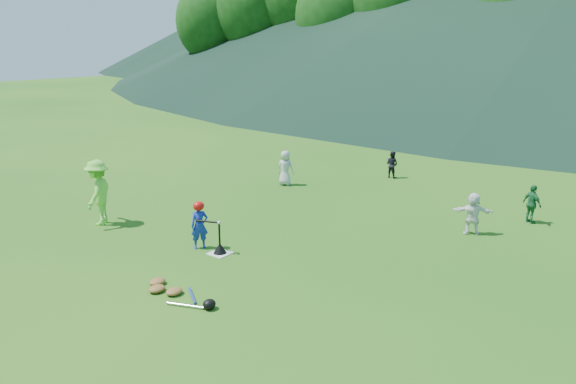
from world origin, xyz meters
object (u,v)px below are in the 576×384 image
object	(u,v)px
adult_coach	(98,192)
equipment_pile	(174,292)
batter_child	(199,226)
fielder_a	(285,168)
fielder_c	(532,204)
batting_tee	(220,248)
fielder_d	(473,213)
home_plate	(220,253)
fielder_b	(392,164)

from	to	relation	value
adult_coach	equipment_pile	world-z (taller)	adult_coach
batter_child	fielder_a	world-z (taller)	fielder_a
fielder_a	fielder_c	world-z (taller)	fielder_a
adult_coach	fielder_a	size ratio (longest dim) A/B	1.47
fielder_c	fielder_a	bearing A→B (deg)	37.76
batter_child	batting_tee	world-z (taller)	batter_child
fielder_c	batting_tee	distance (m)	8.19
batting_tee	batter_child	bearing A→B (deg)	-178.66
fielder_c	fielder_d	size ratio (longest dim) A/B	0.97
home_plate	equipment_pile	world-z (taller)	equipment_pile
fielder_b	equipment_pile	size ratio (longest dim) A/B	0.52
adult_coach	equipment_pile	distance (m)	5.10
adult_coach	batting_tee	world-z (taller)	adult_coach
batter_child	equipment_pile	world-z (taller)	batter_child
fielder_d	batting_tee	bearing A→B (deg)	24.06
equipment_pile	home_plate	bearing A→B (deg)	111.03
fielder_b	fielder_d	bearing A→B (deg)	139.13
fielder_d	fielder_b	bearing A→B (deg)	-69.68
adult_coach	equipment_pile	size ratio (longest dim) A/B	0.94
equipment_pile	fielder_b	bearing A→B (deg)	95.99
fielder_a	fielder_b	world-z (taller)	fielder_a
home_plate	fielder_c	xyz separation A→B (m)	(4.89, 6.55, 0.50)
home_plate	fielder_b	bearing A→B (deg)	92.32
fielder_b	batting_tee	world-z (taller)	fielder_b
fielder_c	equipment_pile	world-z (taller)	fielder_c
fielder_d	equipment_pile	size ratio (longest dim) A/B	0.58
home_plate	adult_coach	bearing A→B (deg)	-174.91
batter_child	equipment_pile	bearing A→B (deg)	-113.58
batter_child	fielder_b	distance (m)	8.91
home_plate	fielder_d	world-z (taller)	fielder_d
home_plate	fielder_c	distance (m)	8.19
batter_child	fielder_d	distance (m)	6.62
home_plate	batter_child	world-z (taller)	batter_child
home_plate	equipment_pile	bearing A→B (deg)	-68.97
adult_coach	equipment_pile	bearing A→B (deg)	35.89
adult_coach	fielder_c	world-z (taller)	adult_coach
adult_coach	batting_tee	bearing A→B (deg)	60.64
home_plate	fielder_b	world-z (taller)	fielder_b
fielder_c	equipment_pile	size ratio (longest dim) A/B	0.57
adult_coach	fielder_b	distance (m)	9.93
fielder_c	equipment_pile	bearing A→B (deg)	96.62
home_plate	batting_tee	size ratio (longest dim) A/B	0.66
home_plate	batting_tee	xyz separation A→B (m)	(0.00, 0.00, 0.12)
fielder_b	batting_tee	xyz separation A→B (m)	(0.36, -8.90, -0.34)
fielder_d	adult_coach	bearing A→B (deg)	6.74
batter_child	fielder_c	world-z (taller)	batter_child
fielder_c	batting_tee	xyz separation A→B (m)	(-4.89, -6.55, -0.38)
fielder_a	fielder_d	distance (m)	6.72
equipment_pile	adult_coach	bearing A→B (deg)	160.34
home_plate	fielder_a	bearing A→B (deg)	114.55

